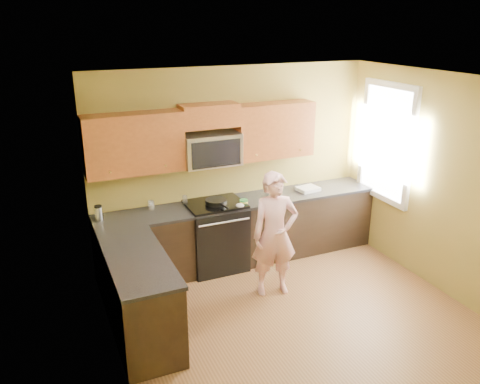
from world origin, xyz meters
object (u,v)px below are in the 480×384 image
microwave (211,165)px  butter_tub (244,204)px  travel_mug (99,220)px  woman (275,235)px  stove (216,235)px  frying_pan (216,204)px

microwave → butter_tub: bearing=-34.5°
travel_mug → woman: bearing=-27.1°
microwave → woman: (0.43, -1.03, -0.66)m
stove → travel_mug: travel_mug is taller
microwave → woman: 1.30m
microwave → frying_pan: size_ratio=1.50×
woman → frying_pan: size_ratio=3.12×
frying_pan → butter_tub: 0.37m
stove → butter_tub: (0.36, -0.13, 0.45)m
microwave → woman: microwave is taller
woman → travel_mug: size_ratio=8.08×
butter_tub → frying_pan: bearing=165.8°
frying_pan → butter_tub: (0.36, -0.09, -0.03)m
woman → butter_tub: bearing=105.9°
woman → travel_mug: (-1.93, 0.99, 0.13)m
microwave → travel_mug: microwave is taller
stove → frying_pan: bearing=-84.6°
stove → travel_mug: size_ratio=4.87×
travel_mug → stove: bearing=-3.2°
woman → travel_mug: bearing=163.9°
butter_tub → stove: bearing=161.0°
stove → travel_mug: bearing=176.8°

